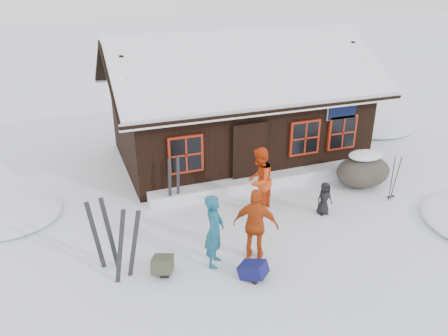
{
  "coord_description": "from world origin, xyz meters",
  "views": [
    {
      "loc": [
        -4.17,
        -8.79,
        6.11
      ],
      "look_at": [
        -0.37,
        1.26,
        1.3
      ],
      "focal_mm": 35.0,
      "sensor_mm": 36.0,
      "label": 1
    }
  ],
  "objects": [
    {
      "name": "ski_pair_right",
      "position": [
        -1.59,
        2.04,
        0.71
      ],
      "size": [
        0.38,
        0.09,
        1.53
      ],
      "rotation": [
        0.0,
        0.0,
        0.13
      ],
      "color": "black",
      "rests_on": "ground"
    },
    {
      "name": "ski_pair_left",
      "position": [
        -3.35,
        -0.8,
        0.82
      ],
      "size": [
        0.68,
        0.19,
        1.73
      ],
      "rotation": [
        0.0,
        0.0,
        -0.04
      ],
      "color": "black",
      "rests_on": "ground"
    },
    {
      "name": "ski_poles",
      "position": [
        4.47,
        0.13,
        0.65
      ],
      "size": [
        0.25,
        0.12,
        1.39
      ],
      "color": "black",
      "rests_on": "ground"
    },
    {
      "name": "boulder",
      "position": [
        4.23,
        1.2,
        0.52
      ],
      "size": [
        1.74,
        1.31,
        1.02
      ],
      "color": "#4C443C",
      "rests_on": "ground"
    },
    {
      "name": "mountain_hut",
      "position": [
        1.5,
        4.98,
        1.58
      ],
      "size": [
        8.9,
        6.09,
        4.42
      ],
      "color": "black",
      "rests_on": "ground"
    },
    {
      "name": "snow_mounds",
      "position": [
        1.65,
        1.86,
        0.0
      ],
      "size": [
        20.6,
        13.2,
        0.48
      ],
      "color": "white",
      "rests_on": "ground"
    },
    {
      "name": "ski_pair_mid",
      "position": [
        -3.79,
        -0.27,
        0.86
      ],
      "size": [
        0.59,
        0.13,
        1.82
      ],
      "rotation": [
        0.0,
        0.0,
        -0.02
      ],
      "color": "black",
      "rests_on": "ground"
    },
    {
      "name": "ground",
      "position": [
        0.0,
        0.0,
        0.0
      ],
      "size": [
        120.0,
        120.0,
        0.0
      ],
      "primitive_type": "plane",
      "color": "white",
      "rests_on": "ground"
    },
    {
      "name": "backpack_olive",
      "position": [
        -2.64,
        -0.9,
        0.16
      ],
      "size": [
        0.62,
        0.7,
        0.32
      ],
      "primitive_type": "cube",
      "rotation": [
        0.0,
        0.0,
        -0.37
      ],
      "color": "#3E412E",
      "rests_on": "ground"
    },
    {
      "name": "snow_drift",
      "position": [
        1.5,
        2.25,
        0.17
      ],
      "size": [
        7.6,
        0.6,
        0.35
      ],
      "primitive_type": "cube",
      "color": "white",
      "rests_on": "ground"
    },
    {
      "name": "skier_crouched",
      "position": [
        2.13,
        0.1,
        0.47
      ],
      "size": [
        0.47,
        0.32,
        0.95
      ],
      "primitive_type": "imported",
      "rotation": [
        0.0,
        0.0,
        0.04
      ],
      "color": "black",
      "rests_on": "ground"
    },
    {
      "name": "skier_teal",
      "position": [
        -1.45,
        -0.98,
        0.88
      ],
      "size": [
        0.7,
        0.77,
        1.76
      ],
      "primitive_type": "imported",
      "rotation": [
        0.0,
        0.0,
        1.0
      ],
      "color": "#16526A",
      "rests_on": "ground"
    },
    {
      "name": "skier_orange_left",
      "position": [
        0.52,
        0.89,
        0.94
      ],
      "size": [
        1.15,
        1.15,
        1.88
      ],
      "primitive_type": "imported",
      "rotation": [
        0.0,
        0.0,
        3.92
      ],
      "color": "red",
      "rests_on": "ground"
    },
    {
      "name": "backpack_blue",
      "position": [
        -0.84,
        -1.78,
        0.15
      ],
      "size": [
        0.68,
        0.7,
        0.3
      ],
      "primitive_type": "cube",
      "rotation": [
        0.0,
        0.0,
        0.71
      ],
      "color": "#131552",
      "rests_on": "ground"
    },
    {
      "name": "skier_orange_right",
      "position": [
        -0.49,
        -1.1,
        0.89
      ],
      "size": [
        1.11,
        0.94,
        1.78
      ],
      "primitive_type": "imported",
      "rotation": [
        0.0,
        0.0,
        2.55
      ],
      "color": "#BC4313",
      "rests_on": "ground"
    }
  ]
}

